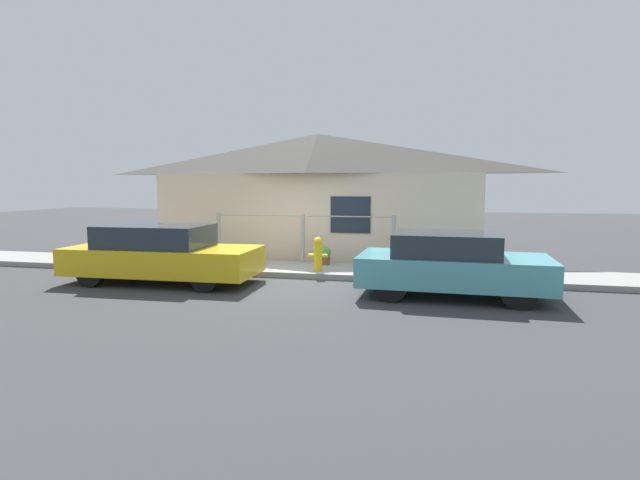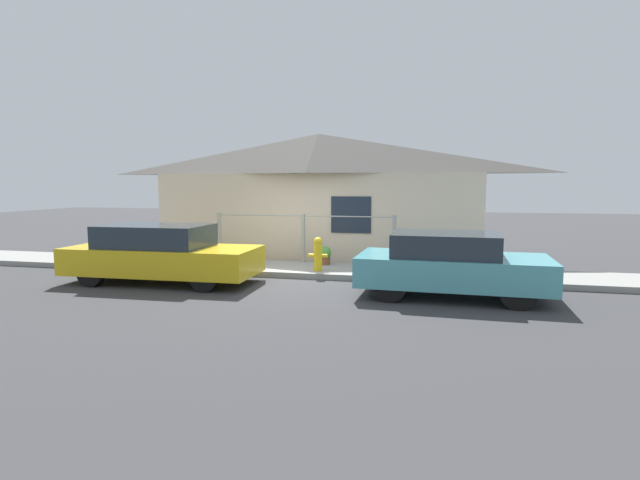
% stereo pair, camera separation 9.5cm
% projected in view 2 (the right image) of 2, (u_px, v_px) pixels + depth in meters
% --- Properties ---
extents(ground_plane, '(60.00, 60.00, 0.00)m').
position_uv_depth(ground_plane, '(286.00, 278.00, 11.79)').
color(ground_plane, '#38383A').
extents(sidewalk, '(24.00, 1.76, 0.14)m').
position_uv_depth(sidewalk, '(296.00, 269.00, 12.64)').
color(sidewalk, gray).
rests_on(sidewalk, ground_plane).
extents(house, '(9.73, 2.23, 3.69)m').
position_uv_depth(house, '(318.00, 160.00, 14.67)').
color(house, beige).
rests_on(house, ground_plane).
extents(fence, '(4.90, 0.10, 1.29)m').
position_uv_depth(fence, '(303.00, 236.00, 13.26)').
color(fence, '#999993').
rests_on(fence, sidewalk).
extents(car_left, '(4.30, 1.80, 1.31)m').
position_uv_depth(car_left, '(161.00, 254.00, 11.24)').
color(car_left, gold).
rests_on(car_left, ground_plane).
extents(car_right, '(3.72, 1.87, 1.27)m').
position_uv_depth(car_right, '(451.00, 264.00, 9.81)').
color(car_right, teal).
rests_on(car_right, ground_plane).
extents(fire_hydrant, '(0.46, 0.21, 0.81)m').
position_uv_depth(fire_hydrant, '(318.00, 253.00, 11.99)').
color(fire_hydrant, yellow).
rests_on(fire_hydrant, sidewalk).
extents(potted_plant_near_hydrant, '(0.33, 0.33, 0.48)m').
position_uv_depth(potted_plant_near_hydrant, '(325.00, 255.00, 12.92)').
color(potted_plant_near_hydrant, brown).
rests_on(potted_plant_near_hydrant, sidewalk).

